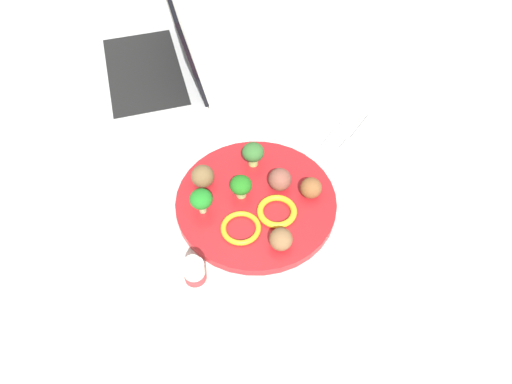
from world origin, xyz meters
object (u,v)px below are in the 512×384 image
object	(u,v)px
broccoli_floret_center	(201,199)
fork	(357,134)
broccoli_floret_front_left	(241,186)
napkin	(351,130)
meatball_front_left	(203,176)
knife	(341,127)
meatball_mid_right	(280,179)
meatball_front_right	(311,188)
plate	(256,202)
pepper_ring_back_right	(241,228)
yogurt_bottle	(195,274)
pepper_ring_mid_left	(278,210)
laptop	(154,59)
broccoli_floret_near_rim	(253,153)
meatball_back_left	(281,239)

from	to	relation	value
broccoli_floret_center	fork	size ratio (longest dim) A/B	0.40
broccoli_floret_front_left	napkin	world-z (taller)	broccoli_floret_front_left
meatball_front_left	knife	world-z (taller)	meatball_front_left
broccoli_floret_center	broccoli_floret_front_left	xyz separation A→B (m)	(-0.07, 0.03, -0.01)
meatball_mid_right	fork	xyz separation A→B (m)	(-0.21, 0.03, -0.03)
meatball_front_right	knife	distance (m)	0.20
plate	pepper_ring_back_right	world-z (taller)	pepper_ring_back_right
knife	yogurt_bottle	bearing A→B (deg)	2.41
pepper_ring_mid_left	yogurt_bottle	size ratio (longest dim) A/B	0.99
fork	yogurt_bottle	size ratio (longest dim) A/B	1.77
yogurt_bottle	laptop	bearing A→B (deg)	-125.81
yogurt_bottle	meatball_front_left	bearing A→B (deg)	-139.63
broccoli_floret_center	yogurt_bottle	world-z (taller)	yogurt_bottle
broccoli_floret_center	broccoli_floret_near_rim	world-z (taller)	broccoli_floret_center
pepper_ring_back_right	meatball_back_left	bearing A→B (deg)	104.54
broccoli_floret_front_left	meatball_front_right	world-z (taller)	broccoli_floret_front_left
broccoli_floret_front_left	meatball_back_left	bearing A→B (deg)	72.48
pepper_ring_mid_left	napkin	xyz separation A→B (m)	(-0.26, -0.02, -0.02)
napkin	meatball_front_right	bearing A→B (deg)	11.38
plate	laptop	xyz separation A→B (m)	(-0.14, -0.41, 0.03)
plate	fork	distance (m)	0.26
laptop	napkin	bearing A→B (deg)	106.33
broccoli_floret_center	broccoli_floret_near_rim	size ratio (longest dim) A/B	1.02
meatball_front_left	laptop	size ratio (longest dim) A/B	0.11
plate	meatball_front_right	size ratio (longest dim) A/B	7.51
broccoli_floret_center	pepper_ring_back_right	xyz separation A→B (m)	(-0.01, 0.07, -0.03)
broccoli_floret_front_left	meatball_back_left	xyz separation A→B (m)	(0.04, 0.12, -0.01)
broccoli_floret_front_left	pepper_ring_back_right	size ratio (longest dim) A/B	0.65
plate	meatball_front_right	bearing A→B (deg)	136.10
broccoli_floret_center	meatball_front_left	distance (m)	0.06
meatball_mid_right	yogurt_bottle	distance (m)	0.22
broccoli_floret_center	napkin	world-z (taller)	broccoli_floret_center
meatball_front_left	laptop	bearing A→B (deg)	-118.59
broccoli_floret_center	laptop	size ratio (longest dim) A/B	0.13
meatball_back_left	laptop	size ratio (longest dim) A/B	0.10
broccoli_floret_near_rim	plate	bearing A→B (deg)	43.69
pepper_ring_mid_left	meatball_mid_right	bearing A→B (deg)	-143.95
laptop	meatball_back_left	bearing A→B (deg)	69.74
yogurt_bottle	broccoli_floret_center	bearing A→B (deg)	-140.79
meatball_front_right	meatball_front_left	bearing A→B (deg)	-57.45
meatball_back_left	yogurt_bottle	size ratio (longest dim) A/B	0.55
meatball_front_right	broccoli_floret_front_left	bearing A→B (deg)	-49.34
meatball_mid_right	fork	world-z (taller)	meatball_mid_right
meatball_front_left	yogurt_bottle	size ratio (longest dim) A/B	0.60
napkin	yogurt_bottle	xyz separation A→B (m)	(0.44, 0.00, 0.03)
broccoli_floret_center	meatball_back_left	world-z (taller)	broccoli_floret_center
pepper_ring_back_right	broccoli_floret_front_left	bearing A→B (deg)	-139.30
broccoli_floret_center	pepper_ring_back_right	world-z (taller)	broccoli_floret_center
fork	broccoli_floret_near_rim	bearing A→B (deg)	-27.19
plate	meatball_front_right	world-z (taller)	meatball_front_right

